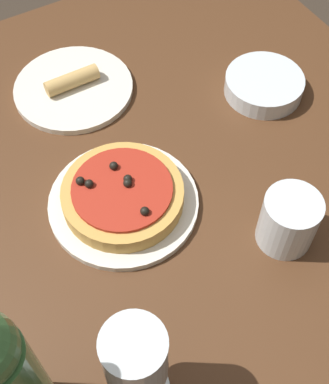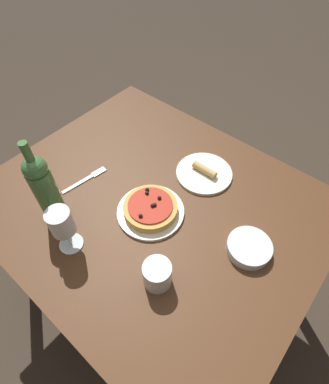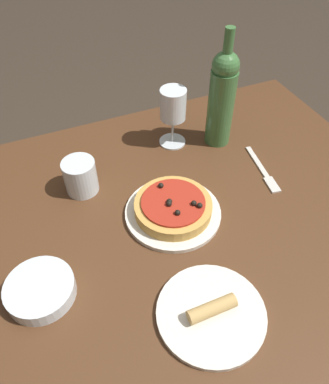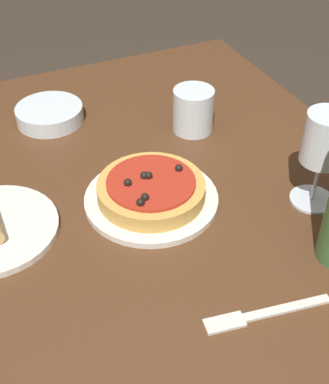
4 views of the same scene
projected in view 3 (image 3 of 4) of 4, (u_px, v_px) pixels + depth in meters
The scene contains 10 objects.
ground_plane at pixel (180, 344), 1.46m from camera, with size 14.00×14.00×0.00m, color #382D23.
dining_table at pixel (187, 244), 0.99m from camera, with size 1.20×1.00×0.75m.
dinner_plate at pixel (173, 213), 0.94m from camera, with size 0.24×0.24×0.01m.
pizza at pixel (173, 206), 0.92m from camera, with size 0.19×0.19×0.05m.
wine_glass at pixel (173, 107), 1.05m from camera, with size 0.08×0.08×0.18m.
wine_bottle at pixel (222, 97), 1.04m from camera, with size 0.08×0.08×0.34m.
water_cup at pixel (80, 176), 0.97m from camera, with size 0.09×0.09×0.09m.
side_bowl at pixel (40, 290), 0.78m from camera, with size 0.15×0.15×0.03m.
fork at pixel (264, 172), 1.05m from camera, with size 0.05×0.19×0.00m.
side_plate at pixel (211, 313), 0.75m from camera, with size 0.22×0.22×0.04m.
Camera 3 is at (0.28, 0.52, 1.46)m, focal length 35.00 mm.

